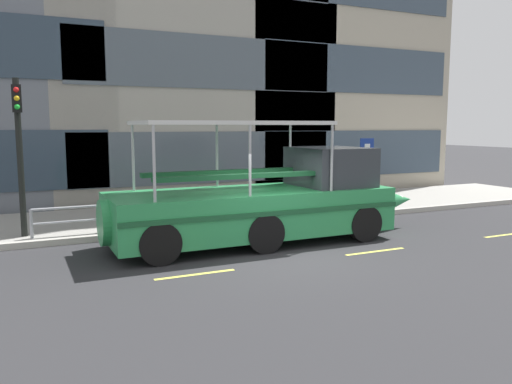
{
  "coord_description": "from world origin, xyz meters",
  "views": [
    {
      "loc": [
        -5.76,
        -11.31,
        3.18
      ],
      "look_at": [
        0.4,
        1.85,
        1.3
      ],
      "focal_mm": 36.0,
      "sensor_mm": 36.0,
      "label": 1
    }
  ],
  "objects_px": {
    "duck_tour_boat": "(270,202)",
    "parking_sign": "(366,160)",
    "pedestrian_near_bow": "(315,184)",
    "traffic_light_pole": "(19,142)"
  },
  "relations": [
    {
      "from": "parking_sign",
      "to": "pedestrian_near_bow",
      "type": "distance_m",
      "value": 2.28
    },
    {
      "from": "parking_sign",
      "to": "duck_tour_boat",
      "type": "xyz_separation_m",
      "value": [
        -5.42,
        -2.9,
        -0.81
      ]
    },
    {
      "from": "parking_sign",
      "to": "duck_tour_boat",
      "type": "distance_m",
      "value": 6.2
    },
    {
      "from": "parking_sign",
      "to": "pedestrian_near_bow",
      "type": "relative_size",
      "value": 1.59
    },
    {
      "from": "traffic_light_pole",
      "to": "duck_tour_boat",
      "type": "xyz_separation_m",
      "value": [
        6.2,
        -2.59,
        -1.66
      ]
    },
    {
      "from": "traffic_light_pole",
      "to": "duck_tour_boat",
      "type": "height_order",
      "value": "traffic_light_pole"
    },
    {
      "from": "traffic_light_pole",
      "to": "parking_sign",
      "type": "bearing_deg",
      "value": 1.52
    },
    {
      "from": "duck_tour_boat",
      "to": "parking_sign",
      "type": "bearing_deg",
      "value": 28.15
    },
    {
      "from": "traffic_light_pole",
      "to": "parking_sign",
      "type": "height_order",
      "value": "traffic_light_pole"
    },
    {
      "from": "parking_sign",
      "to": "pedestrian_near_bow",
      "type": "xyz_separation_m",
      "value": [
        -2.15,
        0.07,
        -0.76
      ]
    }
  ]
}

